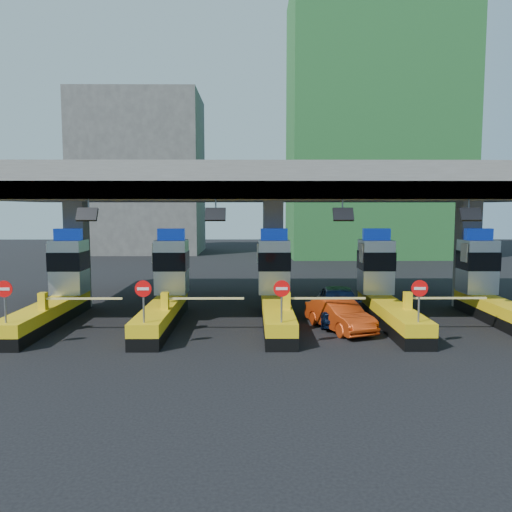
{
  "coord_description": "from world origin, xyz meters",
  "views": [
    {
      "loc": [
        -1.08,
        -22.42,
        5.14
      ],
      "look_at": [
        -0.89,
        0.0,
        2.99
      ],
      "focal_mm": 35.0,
      "sensor_mm": 36.0,
      "label": 1
    }
  ],
  "objects": [
    {
      "name": "ground",
      "position": [
        0.0,
        0.0,
        0.0
      ],
      "size": [
        120.0,
        120.0,
        0.0
      ],
      "primitive_type": "plane",
      "color": "black",
      "rests_on": "ground"
    },
    {
      "name": "toll_canopy",
      "position": [
        0.0,
        2.87,
        6.13
      ],
      "size": [
        28.0,
        12.09,
        7.0
      ],
      "color": "slate",
      "rests_on": "ground"
    },
    {
      "name": "toll_lane_far_left",
      "position": [
        -10.0,
        0.28,
        1.4
      ],
      "size": [
        4.43,
        8.0,
        4.16
      ],
      "color": "black",
      "rests_on": "ground"
    },
    {
      "name": "toll_lane_left",
      "position": [
        -5.0,
        0.28,
        1.4
      ],
      "size": [
        4.43,
        8.0,
        4.16
      ],
      "color": "black",
      "rests_on": "ground"
    },
    {
      "name": "toll_lane_center",
      "position": [
        0.0,
        0.28,
        1.4
      ],
      "size": [
        4.43,
        8.0,
        4.16
      ],
      "color": "black",
      "rests_on": "ground"
    },
    {
      "name": "toll_lane_right",
      "position": [
        5.0,
        0.28,
        1.4
      ],
      "size": [
        4.43,
        8.0,
        4.16
      ],
      "color": "black",
      "rests_on": "ground"
    },
    {
      "name": "toll_lane_far_right",
      "position": [
        10.0,
        0.28,
        1.4
      ],
      "size": [
        4.43,
        8.0,
        4.16
      ],
      "color": "black",
      "rests_on": "ground"
    },
    {
      "name": "bg_building_scaffold",
      "position": [
        12.0,
        32.0,
        14.0
      ],
      "size": [
        18.0,
        12.0,
        28.0
      ],
      "primitive_type": "cube",
      "color": "#1E5926",
      "rests_on": "ground"
    },
    {
      "name": "bg_building_concrete",
      "position": [
        -14.0,
        36.0,
        9.0
      ],
      "size": [
        14.0,
        10.0,
        18.0
      ],
      "primitive_type": "cube",
      "color": "#4C4C49",
      "rests_on": "ground"
    },
    {
      "name": "van",
      "position": [
        2.88,
        -0.16,
        0.81
      ],
      "size": [
        2.25,
        4.86,
        1.61
      ],
      "primitive_type": "imported",
      "rotation": [
        0.0,
        0.0,
        -0.07
      ],
      "color": "black",
      "rests_on": "ground"
    },
    {
      "name": "red_car",
      "position": [
        2.63,
        -1.77,
        0.65
      ],
      "size": [
        2.65,
        4.16,
        1.29
      ],
      "primitive_type": "imported",
      "rotation": [
        0.0,
        0.0,
        0.35
      ],
      "color": "#B6340E",
      "rests_on": "ground"
    }
  ]
}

